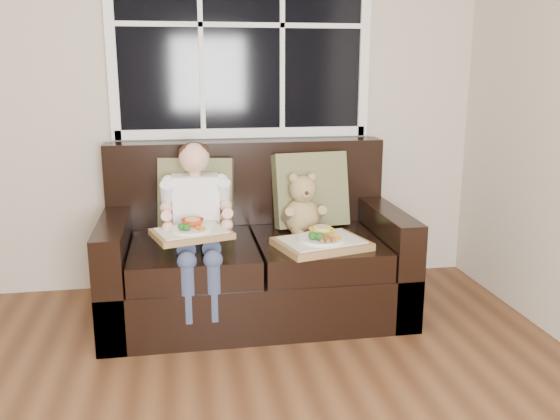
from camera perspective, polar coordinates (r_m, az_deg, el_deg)
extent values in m
cube|color=beige|center=(3.79, -14.92, 12.38)|extent=(4.50, 0.02, 2.70)
cube|color=black|center=(3.79, -3.73, 17.34)|extent=(1.50, 0.02, 1.25)
cube|color=white|center=(3.79, -3.55, 7.43)|extent=(1.58, 0.04, 0.06)
cube|color=white|center=(3.77, -16.12, 16.88)|extent=(0.06, 0.04, 1.37)
cube|color=white|center=(3.93, 8.19, 17.10)|extent=(0.06, 0.04, 1.37)
cube|color=white|center=(3.78, -3.71, 17.36)|extent=(1.50, 0.03, 0.03)
cube|color=black|center=(3.49, -2.41, -7.46)|extent=(1.70, 0.90, 0.30)
cube|color=black|center=(3.43, -15.45, -5.66)|extent=(0.15, 0.90, 0.60)
cube|color=black|center=(3.61, 9.90, -4.39)|extent=(0.15, 0.90, 0.60)
cube|color=black|center=(3.71, -3.24, 1.58)|extent=(1.70, 0.18, 0.66)
cube|color=black|center=(3.31, -8.31, -4.63)|extent=(0.68, 0.72, 0.15)
cube|color=black|center=(3.40, 3.60, -4.04)|extent=(0.68, 0.72, 0.15)
cube|color=olive|center=(3.53, -8.09, 1.42)|extent=(0.46, 0.27, 0.45)
cube|color=olive|center=(3.61, 2.95, 1.95)|extent=(0.47, 0.25, 0.46)
cube|color=white|center=(3.37, -8.10, 0.34)|extent=(0.26, 0.16, 0.36)
sphere|color=#E6A98C|center=(3.30, -8.25, 4.99)|extent=(0.17, 0.17, 0.17)
ellipsoid|color=#352111|center=(3.31, -8.28, 5.45)|extent=(0.17, 0.17, 0.12)
cylinder|color=#313A56|center=(3.21, -9.05, -3.01)|extent=(0.10, 0.32, 0.10)
cylinder|color=#313A56|center=(3.21, -6.75, -2.91)|extent=(0.10, 0.32, 0.10)
cylinder|color=#313A56|center=(3.03, -8.84, -7.93)|extent=(0.09, 0.09, 0.30)
cylinder|color=#313A56|center=(3.03, -6.38, -7.82)|extent=(0.09, 0.09, 0.30)
cylinder|color=#E6A98C|center=(3.24, -10.77, 0.44)|extent=(0.07, 0.31, 0.25)
cylinder|color=#E6A98C|center=(3.25, -5.35, 0.65)|extent=(0.07, 0.31, 0.25)
ellipsoid|color=tan|center=(3.48, 2.13, -0.64)|extent=(0.22, 0.19, 0.22)
sphere|color=tan|center=(3.43, 2.20, 2.01)|extent=(0.17, 0.17, 0.16)
sphere|color=tan|center=(3.41, 1.28, 3.08)|extent=(0.06, 0.06, 0.06)
sphere|color=tan|center=(3.43, 3.11, 3.14)|extent=(0.06, 0.06, 0.06)
sphere|color=tan|center=(3.37, 2.41, 1.55)|extent=(0.06, 0.06, 0.06)
sphere|color=#301E15|center=(3.35, 2.51, 1.63)|extent=(0.02, 0.02, 0.02)
cylinder|color=tan|center=(3.37, 1.69, -2.31)|extent=(0.07, 0.12, 0.06)
cylinder|color=tan|center=(3.39, 3.38, -2.22)|extent=(0.07, 0.12, 0.06)
cube|color=olive|center=(3.11, -8.52, -2.28)|extent=(0.45, 0.39, 0.03)
cube|color=beige|center=(3.10, -8.53, -1.95)|extent=(0.39, 0.33, 0.01)
cylinder|color=white|center=(3.09, -8.53, -1.83)|extent=(0.22, 0.22, 0.01)
imported|color=red|center=(3.12, -8.40, -1.18)|extent=(0.14, 0.14, 0.04)
cylinder|color=#ECDD80|center=(3.12, -8.40, -1.15)|extent=(0.08, 0.08, 0.02)
ellipsoid|color=#286820|center=(3.05, -9.47, -1.60)|extent=(0.04, 0.04, 0.04)
ellipsoid|color=#286820|center=(3.03, -8.96, -1.64)|extent=(0.04, 0.04, 0.04)
cylinder|color=orange|center=(3.05, -7.76, -1.75)|extent=(0.04, 0.06, 0.01)
cube|color=olive|center=(3.22, 4.01, -3.28)|extent=(0.54, 0.46, 0.04)
cube|color=beige|center=(3.21, 4.01, -2.89)|extent=(0.47, 0.40, 0.01)
cylinder|color=white|center=(3.20, 4.06, -2.75)|extent=(0.27, 0.27, 0.02)
imported|color=yellow|center=(3.24, 4.05, -2.08)|extent=(0.16, 0.16, 0.03)
cylinder|color=#ECDD80|center=(3.24, 4.06, -1.94)|extent=(0.10, 0.10, 0.02)
ellipsoid|color=#286820|center=(3.14, 3.18, -2.50)|extent=(0.05, 0.05, 0.04)
ellipsoid|color=#286820|center=(3.13, 3.84, -2.55)|extent=(0.05, 0.05, 0.04)
cylinder|color=orange|center=(3.16, 5.16, -2.66)|extent=(0.05, 0.07, 0.02)
cylinder|color=#9B6832|center=(3.13, 4.38, -2.76)|extent=(0.03, 0.10, 0.02)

